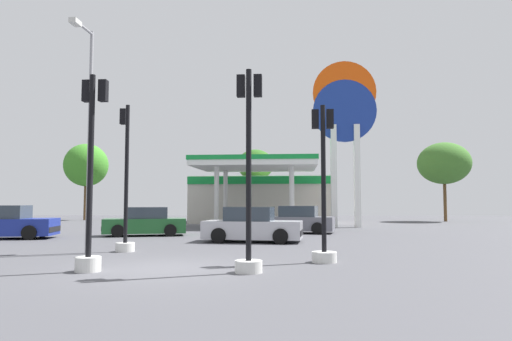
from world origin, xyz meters
TOP-DOWN VIEW (x-y plane):
  - ground_plane at (0.00, 0.00)m, footprint 90.00×90.00m
  - gas_station at (0.78, 26.01)m, footprint 11.70×13.77m
  - station_pole_sign at (6.98, 19.91)m, footprint 4.40×0.56m
  - car_0 at (-4.24, 11.18)m, footprint 4.45×2.84m
  - car_1 at (3.56, 13.96)m, footprint 4.48×2.47m
  - car_2 at (-10.24, 8.72)m, footprint 4.71×2.75m
  - car_3 at (1.63, 8.05)m, footprint 4.40×2.23m
  - traffic_signal_0 at (2.36, -0.49)m, footprint 0.69×0.70m
  - traffic_signal_1 at (-2.50, 3.82)m, footprint 0.66×0.69m
  - traffic_signal_2 at (-1.69, -0.66)m, footprint 0.65×0.67m
  - traffic_signal_3 at (4.36, 1.59)m, footprint 0.72×0.72m
  - tree_0 at (-16.57, 30.01)m, footprint 4.14×4.14m
  - tree_1 at (-0.21, 30.14)m, footprint 3.40×3.40m
  - tree_2 at (16.82, 29.98)m, footprint 4.63×4.63m
  - corner_streetlamp at (-3.49, 2.79)m, footprint 0.24×1.48m

SIDE VIEW (x-z plane):
  - ground_plane at x=0.00m, z-range 0.00..0.00m
  - car_0 at x=-4.24m, z-range -0.07..1.41m
  - car_1 at x=3.56m, z-range -0.07..1.45m
  - car_3 at x=1.63m, z-range -0.07..1.46m
  - car_2 at x=-10.24m, z-range -0.07..1.51m
  - traffic_signal_3 at x=4.36m, z-range -0.64..3.98m
  - traffic_signal_1 at x=-2.50m, z-range -0.91..4.32m
  - traffic_signal_2 at x=-1.69m, z-range -0.60..4.45m
  - traffic_signal_0 at x=2.36m, z-range -0.59..4.55m
  - gas_station at x=0.78m, z-range -0.17..4.56m
  - corner_streetlamp at x=-3.49m, z-range 0.72..8.39m
  - tree_1 at x=-0.21m, z-range 1.85..8.49m
  - tree_2 at x=16.82m, z-range 1.65..8.73m
  - tree_0 at x=-16.57m, z-range 1.60..8.93m
  - station_pole_sign at x=6.98m, z-range 1.57..13.20m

